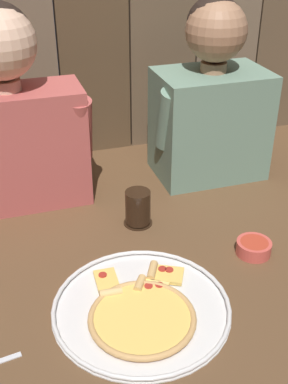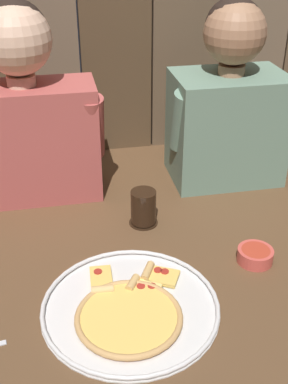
% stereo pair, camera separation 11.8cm
% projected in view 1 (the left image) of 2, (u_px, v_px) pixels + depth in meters
% --- Properties ---
extents(ground_plane, '(3.20, 3.20, 0.00)m').
position_uv_depth(ground_plane, '(168.00, 273.00, 1.20)').
color(ground_plane, brown).
extents(pizza_tray, '(0.40, 0.40, 0.03)m').
position_uv_depth(pizza_tray, '(142.00, 309.00, 1.08)').
color(pizza_tray, silver).
rests_on(pizza_tray, ground).
extents(drinking_glass, '(0.08, 0.08, 0.10)m').
position_uv_depth(drinking_glass, '(138.00, 208.00, 1.36)').
color(drinking_glass, black).
rests_on(drinking_glass, ground).
extents(dipping_bowl, '(0.09, 0.09, 0.04)m').
position_uv_depth(dipping_bowl, '(254.00, 247.00, 1.26)').
color(dipping_bowl, '#CC4C42').
rests_on(dipping_bowl, ground).
extents(diner_left, '(0.44, 0.20, 0.58)m').
position_uv_depth(diner_left, '(10.00, 116.00, 1.36)').
color(diner_left, '#AD4C47').
rests_on(diner_left, ground).
extents(diner_right, '(0.38, 0.23, 0.56)m').
position_uv_depth(diner_right, '(211.00, 100.00, 1.53)').
color(diner_right, slate).
rests_on(diner_right, ground).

